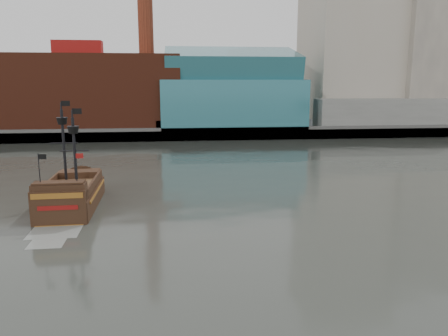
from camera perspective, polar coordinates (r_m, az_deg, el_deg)
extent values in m
plane|color=#2D302A|center=(27.26, -0.97, -13.99)|extent=(400.00, 400.00, 0.00)
cube|color=slate|center=(117.06, -5.34, 5.96)|extent=(220.00, 60.00, 2.00)
cube|color=#4C4C49|center=(87.70, -4.92, 4.41)|extent=(220.00, 1.00, 2.60)
cube|color=#5E2616|center=(98.56, -18.24, 9.43)|extent=(42.00, 18.00, 15.00)
cube|color=#2D6D78|center=(95.47, 0.96, 8.44)|extent=(30.00, 16.00, 10.00)
cube|color=#A19685|center=(113.60, 16.23, 17.55)|extent=(20.00, 22.00, 46.00)
cube|color=#9D9384|center=(117.65, 25.29, 14.75)|extent=(18.00, 18.00, 38.00)
cube|color=#A19685|center=(133.36, 17.54, 17.77)|extent=(24.00, 20.00, 52.00)
cube|color=slate|center=(103.82, 22.70, 6.70)|extent=(40.00, 6.00, 6.00)
cylinder|color=#5E2616|center=(100.07, -10.29, 20.46)|extent=(3.20, 3.20, 22.00)
cube|color=#2D6D78|center=(95.42, 0.98, 13.24)|extent=(28.00, 14.94, 8.78)
cube|color=black|center=(43.64, -19.17, -4.11)|extent=(4.82, 11.01, 2.36)
cube|color=#51351D|center=(43.33, -19.28, -2.43)|extent=(4.34, 9.91, 0.27)
cube|color=black|center=(47.44, -18.31, -0.83)|extent=(3.91, 2.28, 0.91)
cube|color=black|center=(38.69, -20.68, -3.08)|extent=(4.35, 1.56, 1.63)
cube|color=black|center=(38.27, -20.80, -5.50)|extent=(4.45, 0.34, 3.63)
cube|color=#8E561B|center=(37.78, -20.99, -3.44)|extent=(4.09, 0.18, 0.45)
cube|color=maroon|center=(38.03, -20.89, -4.90)|extent=(3.18, 0.15, 0.36)
cylinder|color=black|center=(44.12, -20.18, 2.61)|extent=(0.26, 0.26, 7.08)
cylinder|color=black|center=(40.95, -18.90, 1.69)|extent=(0.26, 0.26, 6.54)
cone|color=black|center=(43.85, -20.39, 5.78)|extent=(1.02, 1.02, 0.64)
cone|color=black|center=(40.67, -19.10, 4.72)|extent=(1.02, 1.02, 0.64)
cube|color=black|center=(43.66, -20.01, 7.93)|extent=(0.82, 0.05, 0.50)
cube|color=black|center=(40.46, -18.67, 7.04)|extent=(0.82, 0.05, 0.50)
cube|color=#959A95|center=(37.17, -21.19, -7.76)|extent=(3.94, 3.37, 0.01)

